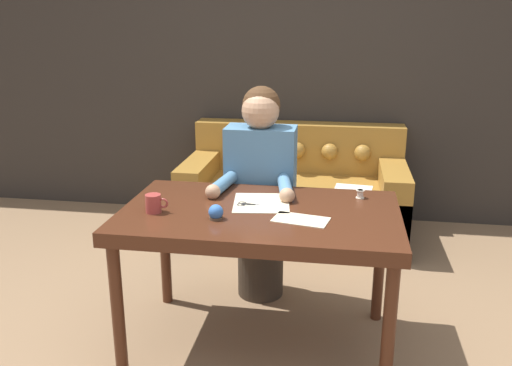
% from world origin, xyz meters
% --- Properties ---
extents(ground_plane, '(16.00, 16.00, 0.00)m').
position_xyz_m(ground_plane, '(0.00, 0.00, 0.00)').
color(ground_plane, '#846647').
extents(wall_back, '(8.00, 0.06, 2.60)m').
position_xyz_m(wall_back, '(0.00, 2.14, 1.30)').
color(wall_back, '#2D2823').
rests_on(wall_back, ground_plane).
extents(dining_table, '(1.36, 0.82, 0.75)m').
position_xyz_m(dining_table, '(-0.03, 0.11, 0.67)').
color(dining_table, '#472314').
rests_on(dining_table, ground_plane).
extents(couch, '(1.68, 0.90, 0.83)m').
position_xyz_m(couch, '(0.01, 1.69, 0.30)').
color(couch, olive).
rests_on(couch, ground_plane).
extents(person, '(0.47, 0.58, 1.29)m').
position_xyz_m(person, '(-0.10, 0.64, 0.66)').
color(person, '#33281E').
rests_on(person, ground_plane).
extents(pattern_paper_main, '(0.32, 0.34, 0.00)m').
position_xyz_m(pattern_paper_main, '(-0.03, 0.21, 0.75)').
color(pattern_paper_main, beige).
rests_on(pattern_paper_main, dining_table).
extents(pattern_paper_offcut, '(0.28, 0.19, 0.00)m').
position_xyz_m(pattern_paper_offcut, '(0.18, 0.01, 0.75)').
color(pattern_paper_offcut, beige).
rests_on(pattern_paper_offcut, dining_table).
extents(scissors, '(0.21, 0.07, 0.01)m').
position_xyz_m(scissors, '(-0.08, 0.18, 0.75)').
color(scissors, silver).
rests_on(scissors, dining_table).
extents(mug, '(0.11, 0.08, 0.09)m').
position_xyz_m(mug, '(-0.53, 0.00, 0.80)').
color(mug, '#9E3833').
rests_on(mug, dining_table).
extents(thread_spool, '(0.04, 0.04, 0.05)m').
position_xyz_m(thread_spool, '(0.46, 0.38, 0.77)').
color(thread_spool, beige).
rests_on(thread_spool, dining_table).
extents(pin_cushion, '(0.07, 0.07, 0.07)m').
position_xyz_m(pin_cushion, '(-0.21, -0.04, 0.78)').
color(pin_cushion, '#4C3828').
rests_on(pin_cushion, dining_table).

